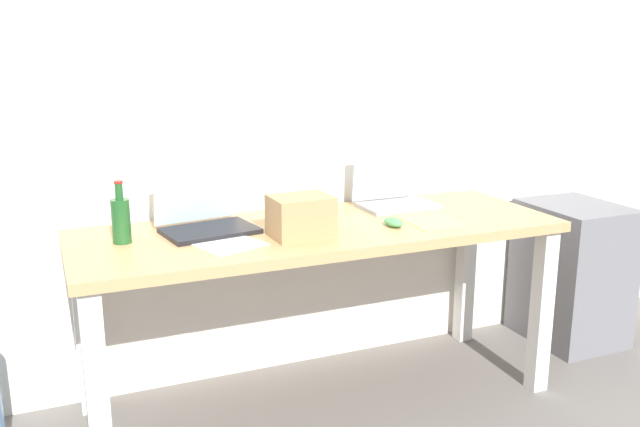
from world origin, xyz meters
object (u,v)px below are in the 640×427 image
(beer_bottle, at_px, (121,219))
(filing_cabinet, at_px, (571,272))
(desk, at_px, (320,250))
(laptop_left, at_px, (205,216))
(laptop_right, at_px, (393,194))
(cardboard_box, at_px, (301,216))
(computer_mouse, at_px, (394,222))

(beer_bottle, distance_m, filing_cabinet, 2.19)
(desk, height_order, beer_bottle, beer_bottle)
(laptop_left, bearing_deg, beer_bottle, -171.26)
(laptop_right, bearing_deg, cardboard_box, -151.64)
(beer_bottle, xyz_separation_m, cardboard_box, (0.62, -0.17, -0.01))
(desk, relative_size, computer_mouse, 19.06)
(laptop_right, bearing_deg, desk, -156.56)
(laptop_left, relative_size, cardboard_box, 1.70)
(cardboard_box, bearing_deg, laptop_left, 144.35)
(filing_cabinet, bearing_deg, desk, -176.34)
(desk, xyz_separation_m, laptop_left, (-0.43, 0.11, 0.16))
(computer_mouse, bearing_deg, laptop_right, 58.24)
(cardboard_box, bearing_deg, laptop_right, 28.36)
(cardboard_box, relative_size, filing_cabinet, 0.32)
(laptop_left, height_order, beer_bottle, laptop_left)
(filing_cabinet, bearing_deg, computer_mouse, -169.50)
(laptop_left, height_order, filing_cabinet, laptop_left)
(desk, height_order, computer_mouse, computer_mouse)
(laptop_right, xyz_separation_m, computer_mouse, (-0.17, -0.31, -0.04))
(laptop_right, distance_m, cardboard_box, 0.63)
(beer_bottle, relative_size, computer_mouse, 2.27)
(desk, xyz_separation_m, beer_bottle, (-0.75, 0.06, 0.19))
(laptop_left, bearing_deg, computer_mouse, -18.26)
(laptop_left, relative_size, laptop_right, 1.14)
(cardboard_box, bearing_deg, desk, 42.23)
(desk, distance_m, filing_cabinet, 1.43)
(laptop_right, xyz_separation_m, cardboard_box, (-0.55, -0.30, 0.02))
(computer_mouse, relative_size, filing_cabinet, 0.15)
(desk, bearing_deg, filing_cabinet, 3.66)
(computer_mouse, bearing_deg, filing_cabinet, 7.22)
(desk, relative_size, cardboard_box, 8.66)
(laptop_left, distance_m, beer_bottle, 0.32)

